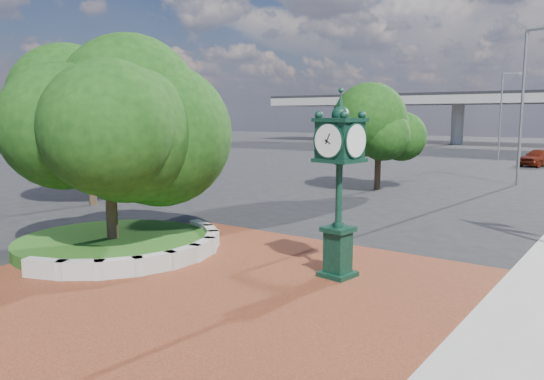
{
  "coord_description": "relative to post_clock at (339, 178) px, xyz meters",
  "views": [
    {
      "loc": [
        8.97,
        -10.58,
        4.35
      ],
      "look_at": [
        0.27,
        1.5,
        2.23
      ],
      "focal_mm": 35.0,
      "sensor_mm": 36.0,
      "label": 1
    }
  ],
  "objects": [
    {
      "name": "ground",
      "position": [
        -2.34,
        -1.64,
        -2.72
      ],
      "size": [
        200.0,
        200.0,
        0.0
      ],
      "primitive_type": "plane",
      "color": "black",
      "rests_on": "ground"
    },
    {
      "name": "plaza",
      "position": [
        -2.34,
        -2.64,
        -2.7
      ],
      "size": [
        12.0,
        12.0,
        0.04
      ],
      "primitive_type": "cube",
      "color": "maroon",
      "rests_on": "ground"
    },
    {
      "name": "planter_wall",
      "position": [
        -5.05,
        -1.64,
        -2.45
      ],
      "size": [
        2.96,
        6.77,
        0.54
      ],
      "color": "#9E9B93",
      "rests_on": "ground"
    },
    {
      "name": "grass_bed",
      "position": [
        -7.34,
        -1.64,
        -2.52
      ],
      "size": [
        6.1,
        6.1,
        0.4
      ],
      "primitive_type": "cylinder",
      "color": "#1E4614",
      "rests_on": "ground"
    },
    {
      "name": "tree_planter",
      "position": [
        -7.34,
        -1.64,
        1.01
      ],
      "size": [
        5.2,
        5.2,
        6.33
      ],
      "color": "#38281C",
      "rests_on": "ground"
    },
    {
      "name": "tree_northwest",
      "position": [
        -15.34,
        3.36,
        1.41
      ],
      "size": [
        5.6,
        5.6,
        6.93
      ],
      "color": "#38281C",
      "rests_on": "ground"
    },
    {
      "name": "tree_street",
      "position": [
        -6.34,
        16.36,
        0.52
      ],
      "size": [
        4.4,
        4.4,
        5.45
      ],
      "color": "#38281C",
      "rests_on": "ground"
    },
    {
      "name": "post_clock",
      "position": [
        0.0,
        0.0,
        0.0
      ],
      "size": [
        1.14,
        1.14,
        4.94
      ],
      "color": "black",
      "rests_on": "ground"
    },
    {
      "name": "parked_car",
      "position": [
        -1.18,
        37.69,
        -1.95
      ],
      "size": [
        3.31,
        4.84,
        1.53
      ],
      "primitive_type": "imported",
      "rotation": [
        0.0,
        0.0,
        -0.37
      ],
      "color": "#611C0D",
      "rests_on": "ground"
    },
    {
      "name": "street_lamp_near",
      "position": [
        0.08,
        23.44,
        2.82
      ],
      "size": [
        2.1,
        0.65,
        9.44
      ],
      "color": "slate",
      "rests_on": "ground"
    },
    {
      "name": "street_lamp_far",
      "position": [
        -5.51,
        43.01,
        2.18
      ],
      "size": [
        1.8,
        0.8,
        8.35
      ],
      "color": "slate",
      "rests_on": "ground"
    }
  ]
}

